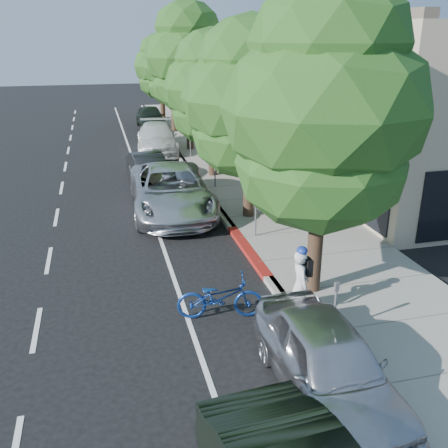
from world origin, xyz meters
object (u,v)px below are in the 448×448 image
object	(u,v)px
street_tree_3	(188,59)
street_tree_2	(212,89)
dark_sedan	(149,169)
pedestrian	(239,152)
near_car_a	(328,362)
street_tree_1	(250,100)
white_pickup	(157,138)
bicycle	(220,297)
street_tree_0	(325,112)
dark_suv_far	(151,117)
cyclist	(300,285)
street_tree_4	(172,69)
street_tree_5	(161,67)
silver_suv	(171,190)

from	to	relation	value
street_tree_3	street_tree_2	bearing A→B (deg)	-90.00
dark_sedan	pedestrian	size ratio (longest dim) A/B	2.40
street_tree_2	near_car_a	world-z (taller)	street_tree_2
street_tree_1	white_pickup	size ratio (longest dim) A/B	1.30
bicycle	white_pickup	bearing A→B (deg)	7.70
street_tree_3	street_tree_0	bearing A→B (deg)	-90.00
dark_suv_far	street_tree_0	bearing A→B (deg)	-87.76
cyclist	near_car_a	size ratio (longest dim) A/B	0.39
street_tree_1	dark_suv_far	world-z (taller)	street_tree_1
street_tree_1	street_tree_3	xyz separation A→B (m)	(0.00, 12.00, 0.83)
cyclist	white_pickup	xyz separation A→B (m)	(-1.11, 19.31, -0.08)
cyclist	pedestrian	xyz separation A→B (m)	(2.33, 13.74, 0.12)
near_car_a	white_pickup	bearing A→B (deg)	91.06
street_tree_0	dark_sedan	world-z (taller)	street_tree_0
street_tree_4	pedestrian	world-z (taller)	street_tree_4
dark_sedan	white_pickup	size ratio (longest dim) A/B	0.73
street_tree_3	dark_sedan	xyz separation A→B (m)	(-3.10, -6.15, -4.57)
street_tree_5	pedestrian	distance (m)	17.60
street_tree_3	silver_suv	bearing A→B (deg)	-104.41
street_tree_5	bicycle	bearing A→B (deg)	-95.05
white_pickup	pedestrian	bearing A→B (deg)	-53.24
street_tree_1	street_tree_2	world-z (taller)	street_tree_1
dark_sedan	dark_suv_far	world-z (taller)	dark_suv_far
cyclist	silver_suv	world-z (taller)	silver_suv
street_tree_1	street_tree_3	bearing A→B (deg)	90.00
white_pickup	near_car_a	world-z (taller)	white_pickup
silver_suv	near_car_a	size ratio (longest dim) A/B	1.42
street_tree_4	bicycle	size ratio (longest dim) A/B	3.28
street_tree_3	dark_sedan	bearing A→B (deg)	-116.74
cyclist	dark_suv_far	bearing A→B (deg)	3.24
cyclist	silver_suv	xyz separation A→B (m)	(-1.90, 8.50, 0.01)
street_tree_1	dark_sedan	world-z (taller)	street_tree_1
street_tree_0	street_tree_1	distance (m)	6.02
cyclist	near_car_a	world-z (taller)	cyclist
white_pickup	pedestrian	size ratio (longest dim) A/B	3.28
white_pickup	street_tree_4	bearing A→B (deg)	76.44
street_tree_4	white_pickup	size ratio (longest dim) A/B	1.24
street_tree_3	street_tree_5	size ratio (longest dim) A/B	1.25
dark_suv_far	dark_sedan	bearing A→B (deg)	-97.45
street_tree_4	street_tree_2	bearing A→B (deg)	-90.00
street_tree_1	bicycle	world-z (taller)	street_tree_1
bicycle	pedestrian	size ratio (longest dim) A/B	1.24
street_tree_0	street_tree_5	xyz separation A→B (m)	(0.00, 30.00, -0.77)
cyclist	silver_suv	distance (m)	8.71
street_tree_0	pedestrian	bearing A→B (deg)	83.15
bicycle	silver_suv	bearing A→B (deg)	10.08
street_tree_3	street_tree_4	world-z (taller)	street_tree_3
white_pickup	near_car_a	xyz separation A→B (m)	(0.51, -22.15, -0.04)
silver_suv	dark_suv_far	size ratio (longest dim) A/B	1.39
street_tree_4	pedestrian	distance (m)	11.85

